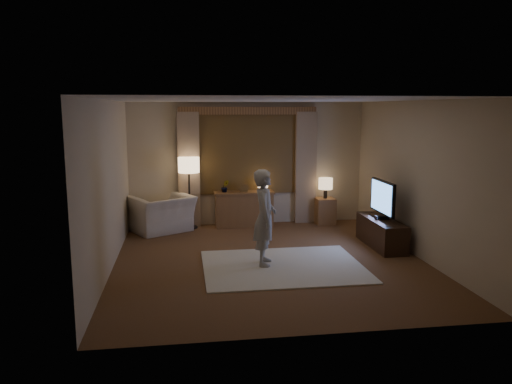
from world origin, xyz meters
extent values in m
cube|color=brown|center=(0.00, 0.00, -0.01)|extent=(5.00, 5.50, 0.02)
cube|color=silver|center=(0.00, 0.00, 2.61)|extent=(5.00, 5.50, 0.02)
cube|color=beige|center=(0.00, 2.76, 1.30)|extent=(5.00, 0.02, 2.60)
cube|color=beige|center=(0.00, -2.76, 1.30)|extent=(5.00, 0.02, 2.60)
cube|color=beige|center=(-2.51, 0.00, 1.30)|extent=(0.02, 5.50, 2.60)
cube|color=beige|center=(2.51, 0.00, 1.30)|extent=(0.02, 5.50, 2.60)
cube|color=black|center=(0.00, 2.73, 1.55)|extent=(2.00, 0.01, 1.70)
cube|color=brown|center=(0.00, 2.72, 1.55)|extent=(2.08, 0.04, 1.78)
cube|color=tan|center=(-1.25, 2.65, 1.20)|extent=(0.45, 0.12, 2.40)
cube|color=tan|center=(1.25, 2.65, 1.20)|extent=(0.45, 0.12, 2.40)
cube|color=brown|center=(0.00, 2.67, 2.42)|extent=(2.90, 0.14, 0.16)
cube|color=beige|center=(0.15, -0.35, 0.01)|extent=(2.50, 2.00, 0.02)
cube|color=brown|center=(-0.11, 2.50, 0.35)|extent=(1.20, 0.40, 0.70)
cube|color=brown|center=(-0.11, 2.50, 0.80)|extent=(0.16, 0.02, 0.20)
imported|color=#999999|center=(-0.51, 2.50, 0.85)|extent=(0.17, 0.13, 0.30)
cylinder|color=black|center=(0.29, 2.50, 0.76)|extent=(0.08, 0.08, 0.12)
cylinder|color=#F7CA94|center=(0.29, 2.50, 0.91)|extent=(0.22, 0.22, 0.18)
cylinder|color=black|center=(-1.25, 2.49, 0.01)|extent=(0.31, 0.31, 0.03)
cylinder|color=black|center=(-1.25, 2.49, 0.59)|extent=(0.04, 0.04, 1.18)
cylinder|color=#F7CA94|center=(-1.25, 2.49, 1.33)|extent=(0.43, 0.43, 0.31)
imported|color=beige|center=(-1.82, 2.26, 0.37)|extent=(1.47, 1.42, 0.73)
cube|color=brown|center=(1.64, 2.45, 0.28)|extent=(0.40, 0.40, 0.56)
cylinder|color=black|center=(1.64, 2.45, 0.66)|extent=(0.08, 0.08, 0.20)
cylinder|color=#F7CA94|center=(1.64, 2.45, 0.88)|extent=(0.30, 0.30, 0.24)
cube|color=black|center=(2.15, 0.57, 0.25)|extent=(0.45, 1.40, 0.50)
cube|color=black|center=(2.15, 0.57, 0.53)|extent=(0.24, 0.11, 0.06)
cube|color=black|center=(2.15, 0.57, 0.91)|extent=(0.05, 0.97, 0.60)
cube|color=#5089DA|center=(2.12, 0.57, 0.91)|extent=(0.00, 0.91, 0.54)
imported|color=#A39F96|center=(-0.12, -0.21, 0.78)|extent=(0.45, 0.61, 1.52)
camera|label=1|loc=(-1.37, -7.77, 2.48)|focal=35.00mm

